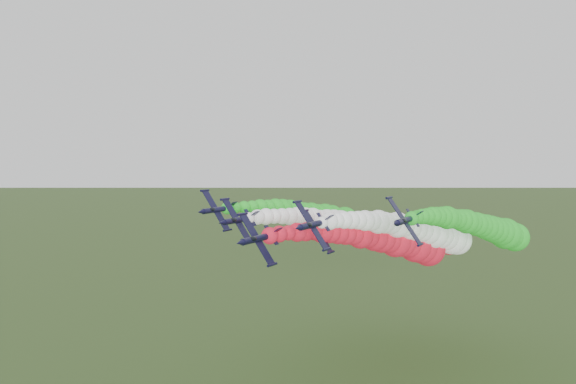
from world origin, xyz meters
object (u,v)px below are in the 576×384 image
object	(u,v)px
jet_inner_right	(427,232)
jet_outer_right	(489,229)
jet_outer_left	(343,220)
jet_inner_left	(364,228)
jet_lead	(395,242)
jet_trail	(418,235)

from	to	relation	value
jet_inner_right	jet_outer_right	distance (m)	16.31
jet_outer_left	jet_outer_right	xyz separation A→B (m)	(40.63, 1.34, -0.01)
jet_inner_left	jet_outer_right	size ratio (longest dim) A/B	1.00
jet_outer_left	jet_outer_right	size ratio (longest dim) A/B	1.00
jet_outer_right	jet_inner_left	bearing A→B (deg)	-166.49
jet_lead	jet_outer_right	bearing A→B (deg)	42.14
jet_lead	jet_inner_left	size ratio (longest dim) A/B	1.01
jet_lead	jet_outer_left	world-z (taller)	jet_outer_left
jet_inner_right	jet_trail	world-z (taller)	jet_inner_right
jet_lead	jet_outer_left	bearing A→B (deg)	142.90
jet_lead	jet_inner_right	xyz separation A→B (m)	(5.49, 8.84, 1.79)
jet_lead	jet_inner_left	distance (m)	15.81
jet_lead	jet_inner_left	bearing A→B (deg)	141.02
jet_inner_left	jet_outer_left	size ratio (longest dim) A/B	0.99
jet_outer_left	jet_outer_right	bearing A→B (deg)	1.88
jet_lead	jet_trail	xyz separation A→B (m)	(-0.24, 20.73, -0.90)
jet_lead	jet_outer_left	size ratio (longest dim) A/B	1.00
jet_outer_left	jet_trail	size ratio (longest dim) A/B	1.01
jet_inner_right	jet_outer_right	world-z (taller)	jet_outer_right
jet_inner_right	jet_outer_right	bearing A→B (deg)	31.99
jet_outer_right	jet_trail	distance (m)	20.13
jet_inner_right	jet_outer_right	xyz separation A→B (m)	(13.81, 8.63, 0.81)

